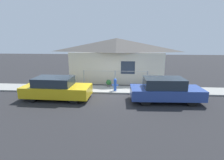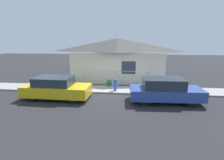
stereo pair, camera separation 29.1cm
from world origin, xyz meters
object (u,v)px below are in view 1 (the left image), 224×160
(car_right, at_px, (165,90))
(potted_plant_near_hydrant, at_px, (109,83))
(car_left, at_px, (56,88))
(fire_hydrant, at_px, (115,84))

(car_right, bearing_deg, potted_plant_near_hydrant, 140.94)
(car_left, distance_m, car_right, 6.58)
(car_left, bearing_deg, fire_hydrant, 27.20)
(car_right, relative_size, fire_hydrant, 4.85)
(fire_hydrant, xyz_separation_m, potted_plant_near_hydrant, (-0.54, 0.99, -0.15))
(fire_hydrant, height_order, potted_plant_near_hydrant, fire_hydrant)
(car_right, height_order, potted_plant_near_hydrant, car_right)
(car_left, relative_size, car_right, 0.99)
(car_right, distance_m, fire_hydrant, 3.49)
(car_right, bearing_deg, car_left, 177.71)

